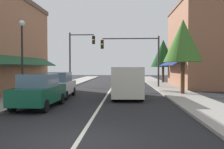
{
  "coord_description": "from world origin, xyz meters",
  "views": [
    {
      "loc": [
        1.34,
        -6.76,
        2.13
      ],
      "look_at": [
        0.22,
        14.87,
        1.46
      ],
      "focal_mm": 39.74,
      "sensor_mm": 36.0,
      "label": 1
    }
  ],
  "objects_px": {
    "traffic_signal_mast_arm": "(137,52)",
    "parked_car_second_left": "(58,85)",
    "tree_right_near": "(183,41)",
    "traffic_signal_left_corner": "(78,51)",
    "street_lamp_left_near": "(22,47)",
    "parked_car_nearest_left": "(39,91)",
    "van_in_lane": "(127,81)",
    "tree_right_far": "(163,53)"
  },
  "relations": [
    {
      "from": "traffic_signal_mast_arm",
      "to": "parked_car_second_left",
      "type": "bearing_deg",
      "value": -123.81
    },
    {
      "from": "parked_car_second_left",
      "to": "tree_right_near",
      "type": "distance_m",
      "value": 9.72
    },
    {
      "from": "traffic_signal_left_corner",
      "to": "street_lamp_left_near",
      "type": "relative_size",
      "value": 1.21
    },
    {
      "from": "parked_car_nearest_left",
      "to": "street_lamp_left_near",
      "type": "relative_size",
      "value": 0.84
    },
    {
      "from": "van_in_lane",
      "to": "street_lamp_left_near",
      "type": "relative_size",
      "value": 1.06
    },
    {
      "from": "van_in_lane",
      "to": "traffic_signal_left_corner",
      "type": "xyz_separation_m",
      "value": [
        -5.36,
        10.45,
        2.75
      ]
    },
    {
      "from": "van_in_lane",
      "to": "street_lamp_left_near",
      "type": "bearing_deg",
      "value": -160.22
    },
    {
      "from": "tree_right_near",
      "to": "street_lamp_left_near",
      "type": "bearing_deg",
      "value": -157.56
    },
    {
      "from": "traffic_signal_mast_arm",
      "to": "tree_right_far",
      "type": "bearing_deg",
      "value": 62.57
    },
    {
      "from": "parked_car_nearest_left",
      "to": "tree_right_near",
      "type": "bearing_deg",
      "value": 37.19
    },
    {
      "from": "van_in_lane",
      "to": "traffic_signal_left_corner",
      "type": "bearing_deg",
      "value": 116.05
    },
    {
      "from": "street_lamp_left_near",
      "to": "tree_right_far",
      "type": "xyz_separation_m",
      "value": [
        11.19,
        18.24,
        0.59
      ]
    },
    {
      "from": "parked_car_second_left",
      "to": "tree_right_far",
      "type": "relative_size",
      "value": 0.73
    },
    {
      "from": "van_in_lane",
      "to": "traffic_signal_left_corner",
      "type": "height_order",
      "value": "traffic_signal_left_corner"
    },
    {
      "from": "parked_car_nearest_left",
      "to": "traffic_signal_left_corner",
      "type": "xyz_separation_m",
      "value": [
        -0.79,
        14.83,
        3.02
      ]
    },
    {
      "from": "tree_right_near",
      "to": "parked_car_second_left",
      "type": "bearing_deg",
      "value": -166.88
    },
    {
      "from": "parked_car_second_left",
      "to": "parked_car_nearest_left",
      "type": "bearing_deg",
      "value": -89.56
    },
    {
      "from": "traffic_signal_left_corner",
      "to": "tree_right_near",
      "type": "xyz_separation_m",
      "value": [
        9.6,
        -8.51,
        0.18
      ]
    },
    {
      "from": "parked_car_nearest_left",
      "to": "van_in_lane",
      "type": "height_order",
      "value": "van_in_lane"
    },
    {
      "from": "parked_car_second_left",
      "to": "tree_right_far",
      "type": "height_order",
      "value": "tree_right_far"
    },
    {
      "from": "tree_right_far",
      "to": "parked_car_nearest_left",
      "type": "bearing_deg",
      "value": -115.09
    },
    {
      "from": "van_in_lane",
      "to": "parked_car_second_left",
      "type": "bearing_deg",
      "value": -179.42
    },
    {
      "from": "parked_car_nearest_left",
      "to": "tree_right_near",
      "type": "relative_size",
      "value": 0.73
    },
    {
      "from": "parked_car_second_left",
      "to": "tree_right_near",
      "type": "bearing_deg",
      "value": 11.69
    },
    {
      "from": "parked_car_second_left",
      "to": "tree_right_near",
      "type": "relative_size",
      "value": 0.73
    },
    {
      "from": "parked_car_nearest_left",
      "to": "van_in_lane",
      "type": "bearing_deg",
      "value": 45.3
    },
    {
      "from": "van_in_lane",
      "to": "traffic_signal_mast_arm",
      "type": "height_order",
      "value": "traffic_signal_mast_arm"
    },
    {
      "from": "traffic_signal_mast_arm",
      "to": "street_lamp_left_near",
      "type": "height_order",
      "value": "traffic_signal_mast_arm"
    },
    {
      "from": "traffic_signal_left_corner",
      "to": "traffic_signal_mast_arm",
      "type": "bearing_deg",
      "value": -16.02
    },
    {
      "from": "van_in_lane",
      "to": "tree_right_far",
      "type": "distance_m",
      "value": 16.81
    },
    {
      "from": "tree_right_far",
      "to": "traffic_signal_mast_arm",
      "type": "bearing_deg",
      "value": -117.43
    },
    {
      "from": "traffic_signal_mast_arm",
      "to": "tree_right_near",
      "type": "relative_size",
      "value": 1.06
    },
    {
      "from": "parked_car_second_left",
      "to": "van_in_lane",
      "type": "xyz_separation_m",
      "value": [
        4.71,
        0.14,
        0.27
      ]
    },
    {
      "from": "van_in_lane",
      "to": "tree_right_near",
      "type": "bearing_deg",
      "value": 23.55
    },
    {
      "from": "traffic_signal_mast_arm",
      "to": "parked_car_nearest_left",
      "type": "bearing_deg",
      "value": -113.74
    },
    {
      "from": "parked_car_nearest_left",
      "to": "traffic_signal_left_corner",
      "type": "height_order",
      "value": "traffic_signal_left_corner"
    },
    {
      "from": "parked_car_nearest_left",
      "to": "traffic_signal_mast_arm",
      "type": "distance_m",
      "value": 14.44
    },
    {
      "from": "parked_car_nearest_left",
      "to": "street_lamp_left_near",
      "type": "height_order",
      "value": "street_lamp_left_near"
    },
    {
      "from": "street_lamp_left_near",
      "to": "tree_right_near",
      "type": "relative_size",
      "value": 0.86
    },
    {
      "from": "parked_car_nearest_left",
      "to": "traffic_signal_mast_arm",
      "type": "bearing_deg",
      "value": 67.75
    },
    {
      "from": "traffic_signal_left_corner",
      "to": "tree_right_near",
      "type": "relative_size",
      "value": 1.05
    },
    {
      "from": "parked_car_nearest_left",
      "to": "traffic_signal_mast_arm",
      "type": "height_order",
      "value": "traffic_signal_mast_arm"
    }
  ]
}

